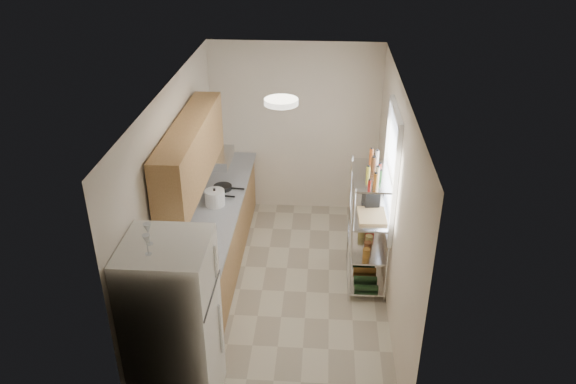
{
  "coord_description": "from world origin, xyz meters",
  "views": [
    {
      "loc": [
        0.43,
        -5.59,
        4.37
      ],
      "look_at": [
        0.03,
        0.25,
        1.27
      ],
      "focal_mm": 35.0,
      "sensor_mm": 36.0,
      "label": 1
    }
  ],
  "objects_px": {
    "refrigerator": "(174,328)",
    "frying_pan_large": "(214,195)",
    "espresso_machine": "(371,194)",
    "rice_cooker": "(215,198)",
    "cutting_board": "(372,216)"
  },
  "relations": [
    {
      "from": "refrigerator",
      "to": "rice_cooker",
      "type": "distance_m",
      "value": 2.3
    },
    {
      "from": "frying_pan_large",
      "to": "cutting_board",
      "type": "distance_m",
      "value": 2.08
    },
    {
      "from": "refrigerator",
      "to": "espresso_machine",
      "type": "height_order",
      "value": "refrigerator"
    },
    {
      "from": "espresso_machine",
      "to": "refrigerator",
      "type": "bearing_deg",
      "value": -136.71
    },
    {
      "from": "rice_cooker",
      "to": "frying_pan_large",
      "type": "relative_size",
      "value": 1.05
    },
    {
      "from": "rice_cooker",
      "to": "frying_pan_large",
      "type": "distance_m",
      "value": 0.23
    },
    {
      "from": "refrigerator",
      "to": "frying_pan_large",
      "type": "relative_size",
      "value": 7.55
    },
    {
      "from": "refrigerator",
      "to": "frying_pan_large",
      "type": "bearing_deg",
      "value": 92.22
    },
    {
      "from": "frying_pan_large",
      "to": "cutting_board",
      "type": "bearing_deg",
      "value": -10.5
    },
    {
      "from": "espresso_machine",
      "to": "rice_cooker",
      "type": "bearing_deg",
      "value": 171.73
    },
    {
      "from": "frying_pan_large",
      "to": "espresso_machine",
      "type": "relative_size",
      "value": 0.78
    },
    {
      "from": "refrigerator",
      "to": "rice_cooker",
      "type": "bearing_deg",
      "value": 91.1
    },
    {
      "from": "cutting_board",
      "to": "espresso_machine",
      "type": "relative_size",
      "value": 1.37
    },
    {
      "from": "frying_pan_large",
      "to": "cutting_board",
      "type": "relative_size",
      "value": 0.57
    },
    {
      "from": "rice_cooker",
      "to": "espresso_machine",
      "type": "bearing_deg",
      "value": -1.95
    }
  ]
}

